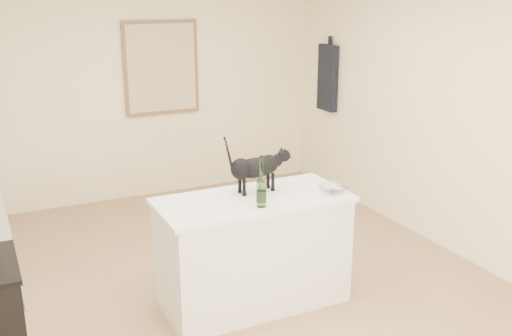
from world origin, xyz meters
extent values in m
plane|color=#A57D58|center=(0.00, 0.00, 0.00)|extent=(5.50, 5.50, 0.00)
plane|color=#F6E8BE|center=(0.00, 2.75, 1.30)|extent=(4.50, 0.00, 4.50)
plane|color=#F6E8BE|center=(2.25, 0.00, 1.30)|extent=(0.00, 5.50, 5.50)
cube|color=white|center=(0.10, -0.20, 0.43)|extent=(1.44, 0.67, 0.86)
cube|color=white|center=(0.10, -0.20, 0.88)|extent=(1.50, 0.70, 0.04)
cube|color=brown|center=(0.30, 2.72, 1.55)|extent=(0.90, 0.03, 1.10)
cube|color=beige|center=(0.30, 2.70, 1.55)|extent=(0.82, 0.00, 1.02)
cube|color=black|center=(2.19, 2.05, 1.40)|extent=(0.08, 0.34, 0.80)
cylinder|color=#295823|center=(0.07, -0.40, 1.07)|extent=(0.10, 0.10, 0.34)
imported|color=white|center=(0.73, -0.37, 0.93)|extent=(0.23, 0.23, 0.05)
camera|label=1|loc=(-1.76, -4.10, 2.45)|focal=41.65mm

